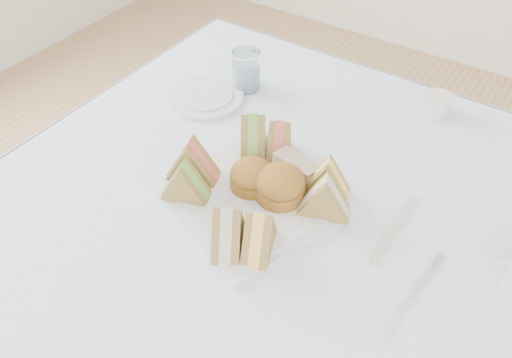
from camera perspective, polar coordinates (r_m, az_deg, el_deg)
The scene contains 19 objects.
table at distance 1.31m, azimuth 1.38°, elevation -13.25°, with size 0.90×0.90×0.74m, color brown.
tablecloth at distance 1.02m, azimuth 1.73°, elevation -1.49°, with size 1.02×1.02×0.01m, color #C2D8FA.
serving_plate at distance 1.00m, azimuth 0.00°, elevation -1.85°, with size 0.29×0.29×0.01m, color silver.
sandwich_fl_a at distance 1.01m, azimuth -6.80°, elevation 2.06°, with size 0.10×0.05×0.09m, color olive, non-canonical shape.
sandwich_fl_b at distance 0.97m, azimuth -7.54°, elevation -0.10°, with size 0.09×0.04×0.08m, color olive, non-canonical shape.
sandwich_fr_a at distance 0.88m, azimuth 0.35°, elevation -5.50°, with size 0.09×0.04×0.08m, color olive, non-canonical shape.
sandwich_fr_b at distance 0.88m, azimuth -2.99°, elevation -5.01°, with size 0.10×0.05×0.09m, color olive, non-canonical shape.
sandwich_bl_a at distance 1.06m, azimuth -0.29°, elevation 4.94°, with size 0.10×0.05×0.09m, color olive, non-canonical shape.
sandwich_bl_b at distance 1.06m, azimuth 2.49°, elevation 4.44°, with size 0.09×0.04×0.08m, color olive, non-canonical shape.
sandwich_br_a at distance 0.94m, azimuth 7.27°, elevation -1.72°, with size 0.09×0.04×0.08m, color olive, non-canonical shape.
sandwich_br_b at distance 0.98m, azimuth 7.47°, elevation 0.27°, with size 0.09×0.04×0.08m, color olive, non-canonical shape.
scone_left at distance 0.99m, azimuth -0.46°, elevation 0.34°, with size 0.08×0.08×0.06m, color olive.
scone_right at distance 0.97m, azimuth 2.57°, elevation -0.60°, with size 0.09×0.09×0.06m, color olive.
pastry_slice at distance 1.02m, azimuth 4.21°, elevation 1.11°, with size 0.09×0.04×0.04m, color #E1C389.
side_plate at distance 1.26m, azimuth -5.30°, elevation 8.53°, with size 0.17×0.17×0.01m, color silver.
water_glass at distance 1.27m, azimuth -1.05°, elevation 11.40°, with size 0.06×0.06×0.09m, color white.
tea_strainer at distance 1.26m, azimuth 18.52°, elevation 7.31°, with size 0.07×0.07×0.04m, color white.
knife at distance 0.98m, azimuth 14.45°, elevation -5.08°, with size 0.02×0.19×0.00m, color white.
fork at distance 0.89m, azimuth 15.49°, elevation -12.60°, with size 0.01×0.18×0.00m, color white.
Camera 1 is at (0.38, -0.63, 1.46)m, focal length 38.00 mm.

